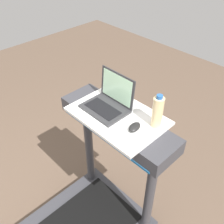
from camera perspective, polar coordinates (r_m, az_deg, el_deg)
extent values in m
cylinder|color=#38383D|center=(2.27, -5.11, -7.58)|extent=(0.07, 0.07, 0.85)
cylinder|color=#38383D|center=(1.98, 8.32, -17.79)|extent=(0.07, 0.07, 0.85)
cube|color=#38383D|center=(1.76, 1.17, -2.48)|extent=(0.90, 0.28, 0.11)
cube|color=#0C3F19|center=(1.68, -2.28, -4.70)|extent=(0.24, 0.01, 0.06)
cube|color=#1E598C|center=(1.72, -2.22, -5.78)|extent=(0.81, 0.00, 0.02)
cube|color=white|center=(1.71, 1.20, -0.84)|extent=(0.63, 0.42, 0.02)
cube|color=#2D2D30|center=(1.74, -1.65, 0.70)|extent=(0.30, 0.22, 0.02)
cube|color=black|center=(1.73, -2.06, 0.75)|extent=(0.25, 0.12, 0.00)
cube|color=#2D2D30|center=(1.74, 1.16, 5.44)|extent=(0.30, 0.03, 0.22)
cube|color=#B2E0B7|center=(1.74, 1.04, 5.39)|extent=(0.26, 0.02, 0.19)
ellipsoid|color=black|center=(1.59, 5.03, -3.34)|extent=(0.08, 0.11, 0.03)
cylinder|color=beige|center=(1.59, 10.04, -0.06)|extent=(0.07, 0.07, 0.21)
cylinder|color=#2659A5|center=(1.52, 10.51, 3.33)|extent=(0.04, 0.04, 0.02)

